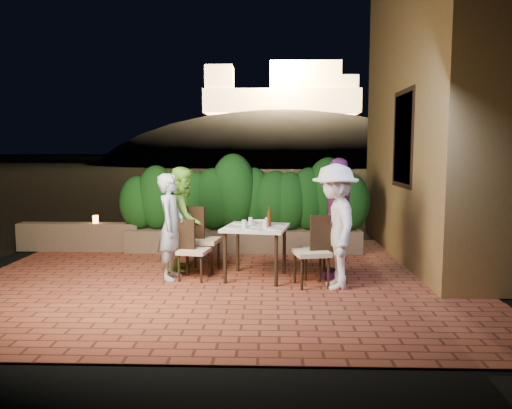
{
  "coord_description": "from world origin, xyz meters",
  "views": [
    {
      "loc": [
        0.69,
        -6.56,
        1.83
      ],
      "look_at": [
        0.48,
        0.49,
        1.05
      ],
      "focal_mm": 35.0,
      "sensor_mm": 36.0,
      "label": 1
    }
  ],
  "objects_px": {
    "diner_green": "(184,219)",
    "parapet_lamp": "(96,219)",
    "chair_right_back": "(315,249)",
    "diner_purple": "(339,219)",
    "chair_left_back": "(203,239)",
    "diner_white": "(335,226)",
    "bowl": "(258,222)",
    "beer_bottle": "(269,216)",
    "chair_left_front": "(194,250)",
    "chair_right_front": "(312,251)",
    "dining_table": "(256,252)",
    "diner_blue": "(171,227)"
  },
  "relations": [
    {
      "from": "bowl",
      "to": "chair_left_back",
      "type": "xyz_separation_m",
      "value": [
        -0.82,
        0.07,
        -0.28
      ]
    },
    {
      "from": "beer_bottle",
      "to": "diner_green",
      "type": "xyz_separation_m",
      "value": [
        -1.3,
        0.51,
        -0.11
      ]
    },
    {
      "from": "chair_left_back",
      "to": "chair_right_back",
      "type": "height_order",
      "value": "chair_left_back"
    },
    {
      "from": "diner_green",
      "to": "diner_white",
      "type": "bearing_deg",
      "value": -110.64
    },
    {
      "from": "dining_table",
      "to": "parapet_lamp",
      "type": "distance_m",
      "value": 3.53
    },
    {
      "from": "diner_blue",
      "to": "diner_white",
      "type": "xyz_separation_m",
      "value": [
        2.25,
        -0.39,
        0.08
      ]
    },
    {
      "from": "beer_bottle",
      "to": "chair_left_back",
      "type": "distance_m",
      "value": 1.14
    },
    {
      "from": "diner_green",
      "to": "diner_white",
      "type": "distance_m",
      "value": 2.37
    },
    {
      "from": "chair_left_back",
      "to": "diner_green",
      "type": "bearing_deg",
      "value": 168.34
    },
    {
      "from": "dining_table",
      "to": "chair_right_back",
      "type": "bearing_deg",
      "value": 4.79
    },
    {
      "from": "bowl",
      "to": "chair_right_front",
      "type": "relative_size",
      "value": 0.18
    },
    {
      "from": "dining_table",
      "to": "chair_left_back",
      "type": "bearing_deg",
      "value": 153.25
    },
    {
      "from": "diner_purple",
      "to": "chair_right_front",
      "type": "bearing_deg",
      "value": -28.38
    },
    {
      "from": "beer_bottle",
      "to": "parapet_lamp",
      "type": "distance_m",
      "value": 3.7
    },
    {
      "from": "dining_table",
      "to": "chair_left_back",
      "type": "xyz_separation_m",
      "value": [
        -0.8,
        0.4,
        0.12
      ]
    },
    {
      "from": "beer_bottle",
      "to": "diner_purple",
      "type": "bearing_deg",
      "value": 3.82
    },
    {
      "from": "beer_bottle",
      "to": "bowl",
      "type": "bearing_deg",
      "value": 117.03
    },
    {
      "from": "beer_bottle",
      "to": "diner_blue",
      "type": "xyz_separation_m",
      "value": [
        -1.38,
        -0.05,
        -0.14
      ]
    },
    {
      "from": "diner_green",
      "to": "chair_right_back",
      "type": "bearing_deg",
      "value": -99.64
    },
    {
      "from": "parapet_lamp",
      "to": "diner_white",
      "type": "bearing_deg",
      "value": -30.24
    },
    {
      "from": "chair_right_back",
      "to": "diner_white",
      "type": "xyz_separation_m",
      "value": [
        0.21,
        -0.51,
        0.4
      ]
    },
    {
      "from": "chair_right_front",
      "to": "parapet_lamp",
      "type": "distance_m",
      "value": 4.37
    },
    {
      "from": "chair_right_front",
      "to": "diner_blue",
      "type": "bearing_deg",
      "value": -21.1
    },
    {
      "from": "chair_left_back",
      "to": "diner_green",
      "type": "xyz_separation_m",
      "value": [
        -0.31,
        0.11,
        0.29
      ]
    },
    {
      "from": "bowl",
      "to": "diner_purple",
      "type": "relative_size",
      "value": 0.1
    },
    {
      "from": "dining_table",
      "to": "diner_white",
      "type": "distance_m",
      "value": 1.23
    },
    {
      "from": "chair_right_front",
      "to": "parapet_lamp",
      "type": "bearing_deg",
      "value": -43.17
    },
    {
      "from": "chair_left_back",
      "to": "diner_purple",
      "type": "distance_m",
      "value": 2.03
    },
    {
      "from": "diner_green",
      "to": "parapet_lamp",
      "type": "relative_size",
      "value": 11.22
    },
    {
      "from": "bowl",
      "to": "diner_purple",
      "type": "xyz_separation_m",
      "value": [
        1.15,
        -0.26,
        0.09
      ]
    },
    {
      "from": "beer_bottle",
      "to": "bowl",
      "type": "relative_size",
      "value": 1.66
    },
    {
      "from": "chair_right_front",
      "to": "diner_green",
      "type": "xyz_separation_m",
      "value": [
        -1.87,
        0.89,
        0.31
      ]
    },
    {
      "from": "beer_bottle",
      "to": "chair_left_back",
      "type": "height_order",
      "value": "beer_bottle"
    },
    {
      "from": "bowl",
      "to": "chair_right_front",
      "type": "bearing_deg",
      "value": -43.59
    },
    {
      "from": "dining_table",
      "to": "beer_bottle",
      "type": "xyz_separation_m",
      "value": [
        0.19,
        0.01,
        0.52
      ]
    },
    {
      "from": "beer_bottle",
      "to": "chair_left_front",
      "type": "height_order",
      "value": "beer_bottle"
    },
    {
      "from": "chair_right_front",
      "to": "diner_purple",
      "type": "relative_size",
      "value": 0.56
    },
    {
      "from": "bowl",
      "to": "chair_right_back",
      "type": "xyz_separation_m",
      "value": [
        0.83,
        -0.26,
        -0.35
      ]
    },
    {
      "from": "diner_white",
      "to": "diner_purple",
      "type": "relative_size",
      "value": 0.96
    },
    {
      "from": "chair_left_back",
      "to": "diner_white",
      "type": "relative_size",
      "value": 0.6
    },
    {
      "from": "chair_right_back",
      "to": "parapet_lamp",
      "type": "bearing_deg",
      "value": -30.01
    },
    {
      "from": "dining_table",
      "to": "chair_right_back",
      "type": "height_order",
      "value": "chair_right_back"
    },
    {
      "from": "bowl",
      "to": "diner_purple",
      "type": "height_order",
      "value": "diner_purple"
    },
    {
      "from": "bowl",
      "to": "diner_green",
      "type": "relative_size",
      "value": 0.11
    },
    {
      "from": "beer_bottle",
      "to": "diner_blue",
      "type": "relative_size",
      "value": 0.19
    },
    {
      "from": "bowl",
      "to": "diner_white",
      "type": "distance_m",
      "value": 1.29
    },
    {
      "from": "chair_right_back",
      "to": "diner_purple",
      "type": "distance_m",
      "value": 0.54
    },
    {
      "from": "chair_left_front",
      "to": "chair_right_front",
      "type": "distance_m",
      "value": 1.66
    },
    {
      "from": "chair_left_back",
      "to": "diner_purple",
      "type": "bearing_deg",
      "value": -0.9
    },
    {
      "from": "chair_left_back",
      "to": "diner_blue",
      "type": "bearing_deg",
      "value": -122.31
    }
  ]
}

